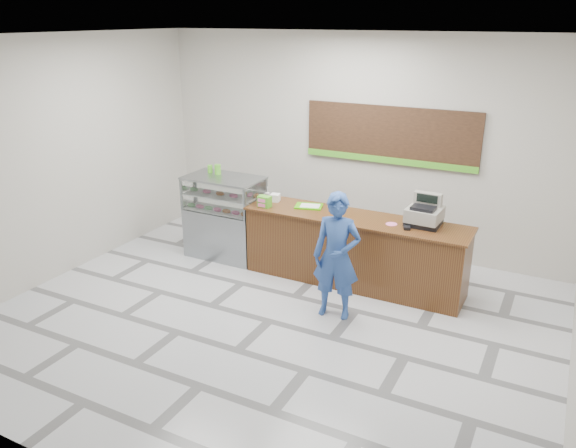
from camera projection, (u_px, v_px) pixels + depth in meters
The scene contains 16 objects.
floor at pixel (269, 321), 7.26m from camera, with size 7.00×7.00×0.00m, color silver.
back_wall at pixel (357, 144), 9.14m from camera, with size 7.00×7.00×0.00m, color beige.
ceiling at pixel (265, 36), 6.04m from camera, with size 7.00×7.00×0.00m, color silver.
sales_counter at pixel (354, 250), 8.13m from camera, with size 3.26×0.76×1.03m.
display_case at pixel (225, 216), 9.03m from camera, with size 1.22×0.72×1.33m.
menu_board at pixel (390, 136), 8.81m from camera, with size 2.80×0.06×0.90m.
cash_register at pixel (425, 214), 7.61m from camera, with size 0.47×0.49×0.42m.
card_terminal at pixel (407, 227), 7.52m from camera, with size 0.09×0.17×0.04m, color black.
serving_tray at pixel (309, 206), 8.37m from camera, with size 0.46×0.38×0.02m.
napkin_box at pixel (275, 198), 8.61m from camera, with size 0.13×0.13×0.12m, color white.
straw_cup at pixel (267, 196), 8.69m from camera, with size 0.07×0.07×0.11m, color silver.
promo_box at pixel (265, 202), 8.34m from camera, with size 0.19×0.13×0.17m, color #53B727.
donut_decal at pixel (391, 224), 7.68m from camera, with size 0.16×0.16×0.00m, color pink.
green_cup_left at pixel (210, 169), 9.03m from camera, with size 0.08×0.08×0.13m, color #53B727.
green_cup_right at pixel (218, 169), 8.94m from camera, with size 0.10×0.10×0.16m, color #53B727.
customer at pixel (337, 256), 7.14m from camera, with size 0.61×0.40×1.67m, color #2B4D98.
Camera 1 is at (3.14, -5.54, 3.71)m, focal length 35.00 mm.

